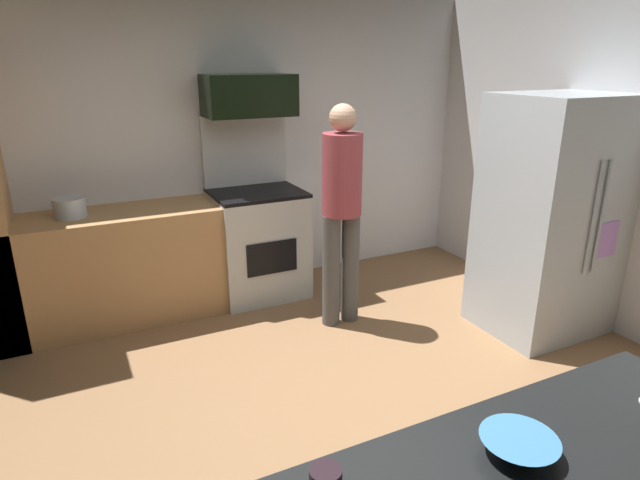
# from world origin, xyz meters

# --- Properties ---
(ground_plane) EXTENTS (5.20, 4.80, 0.02)m
(ground_plane) POSITION_xyz_m (0.00, 0.00, -0.01)
(ground_plane) COLOR olive
(wall_back) EXTENTS (5.20, 0.12, 2.60)m
(wall_back) POSITION_xyz_m (0.00, 2.34, 1.30)
(wall_back) COLOR silver
(wall_back) RESTS_ON ground
(lower_cabinet_run) EXTENTS (2.40, 0.60, 0.90)m
(lower_cabinet_run) POSITION_xyz_m (-0.90, 1.98, 0.45)
(lower_cabinet_run) COLOR #B18151
(lower_cabinet_run) RESTS_ON ground
(oven_range) EXTENTS (0.76, 0.65, 1.57)m
(oven_range) POSITION_xyz_m (0.25, 1.98, 0.52)
(oven_range) COLOR #BBBFBC
(oven_range) RESTS_ON ground
(microwave) EXTENTS (0.74, 0.38, 0.34)m
(microwave) POSITION_xyz_m (0.25, 2.06, 1.74)
(microwave) COLOR black
(microwave) RESTS_ON oven_range
(refrigerator) EXTENTS (0.90, 0.77, 1.80)m
(refrigerator) POSITION_xyz_m (2.03, 0.42, 0.90)
(refrigerator) COLOR #AFBBC5
(refrigerator) RESTS_ON ground
(person_cook) EXTENTS (0.31, 0.30, 1.72)m
(person_cook) POSITION_xyz_m (0.65, 1.16, 0.97)
(person_cook) COLOR #4E4E4E
(person_cook) RESTS_ON ground
(mixing_bowl_prep) EXTENTS (0.23, 0.23, 0.06)m
(mixing_bowl_prep) POSITION_xyz_m (-0.10, -1.35, 0.93)
(mixing_bowl_prep) COLOR teal
(mixing_bowl_prep) RESTS_ON counter_island
(stock_pot) EXTENTS (0.23, 0.23, 0.15)m
(stock_pot) POSITION_xyz_m (-1.21, 1.98, 0.98)
(stock_pot) COLOR #AEB9C6
(stock_pot) RESTS_ON lower_cabinet_run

